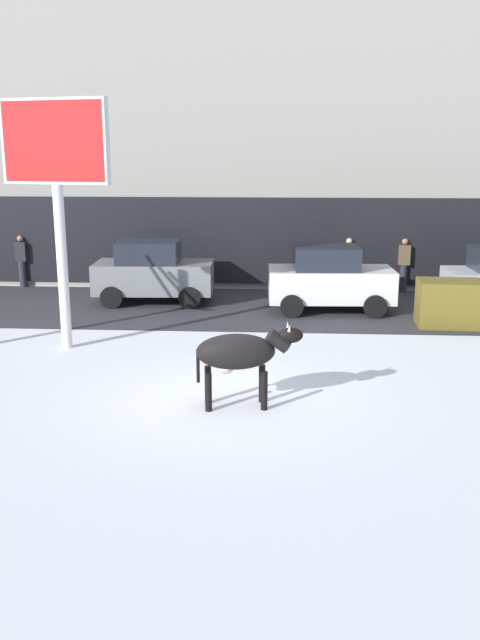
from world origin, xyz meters
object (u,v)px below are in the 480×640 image
Objects in this scene: car_grey_hatchback at (153,272)px; dumpster at (451,303)px; cow_black at (240,353)px; pedestrian_near_billboard at (348,264)px; pedestrian_by_cars at (22,261)px; pedestrian_far_left at (404,265)px; billboard at (55,157)px; car_white_hatchback at (329,279)px.

dumpster is at bearing -16.12° from car_grey_hatchback.
pedestrian_near_billboard is (2.87, 10.66, -0.11)m from cow_black.
pedestrian_by_cars is (-7.98, 10.66, -0.11)m from cow_black.
car_grey_hatchback is at bearing -164.86° from pedestrian_far_left.
billboard reaches higher than dumpster.
car_white_hatchback reaches higher than cow_black.
dumpster is (9.36, 2.65, -3.71)m from billboard.
cow_black is 11.04m from pedestrian_near_billboard.
billboard is 10.65m from pedestrian_near_billboard.
pedestrian_near_billboard is 1.02× the size of dumpster.
billboard is 1.56× the size of car_grey_hatchback.
pedestrian_by_cars is 12.62m from pedestrian_far_left.
billboard is at bearing -141.20° from pedestrian_far_left.
cow_black is 0.54× the size of car_white_hatchback.
cow_black is at bearing -104.98° from car_white_hatchback.
billboard is 3.21× the size of pedestrian_far_left.
pedestrian_far_left is at bearing 66.45° from cow_black.
car_grey_hatchback is at bearing -160.68° from pedestrian_near_billboard.
pedestrian_far_left is at bearing 95.97° from dumpster.
billboard is (-4.25, 3.51, 3.32)m from cow_black.
dumpster is (2.25, -4.50, -0.28)m from pedestrian_near_billboard.
pedestrian_by_cars is at bearing 161.04° from dumpster.
pedestrian_by_cars is 1.00× the size of pedestrian_far_left.
car_white_hatchback is at bearing -16.27° from pedestrian_by_cars.
pedestrian_near_billboard and pedestrian_by_cars have the same top height.
billboard is 10.41m from dumpster.
pedestrian_by_cars is at bearing 180.00° from pedestrian_far_left.
billboard is at bearing -62.42° from pedestrian_by_cars.
cow_black is 1.11× the size of pedestrian_near_billboard.
cow_black is at bearing -113.55° from pedestrian_far_left.
car_white_hatchback reaches higher than pedestrian_near_billboard.
pedestrian_by_cars is 13.85m from dumpster.
pedestrian_near_billboard reaches higher than dumpster.
car_white_hatchback is at bearing 152.79° from dumpster.
pedestrian_by_cars is at bearing 117.58° from billboard.
billboard is at bearing -164.20° from dumpster.
car_grey_hatchback is 2.06× the size of pedestrian_near_billboard.
car_grey_hatchback is at bearing -23.59° from pedestrian_by_cars.
billboard reaches higher than car_white_hatchback.
pedestrian_near_billboard is at bearing 19.32° from car_grey_hatchback.
pedestrian_near_billboard reaches higher than cow_black.
car_white_hatchback is 2.06× the size of pedestrian_by_cars.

